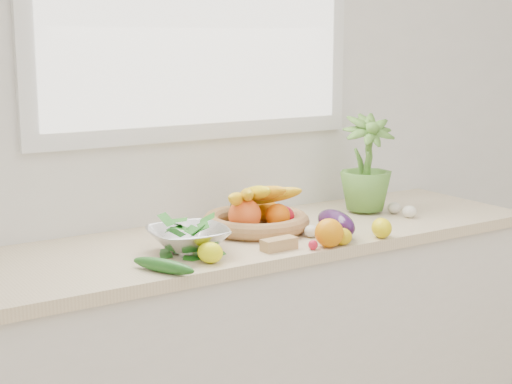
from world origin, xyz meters
TOP-DOWN VIEW (x-y plane):
  - back_wall at (0.00, 2.25)m, footprint 4.50×0.02m
  - counter_cabinet at (0.00, 1.95)m, footprint 2.20×0.58m
  - countertop at (0.00, 1.95)m, footprint 2.24×0.62m
  - orange_loose at (0.16, 1.67)m, footprint 0.11×0.11m
  - lemon_a at (-0.25, 1.72)m, footprint 0.10×0.10m
  - lemon_b at (0.39, 1.67)m, footprint 0.10×0.11m
  - lemon_c at (0.22, 1.67)m, footprint 0.08×0.09m
  - apple at (0.18, 1.95)m, footprint 0.08×0.08m
  - ginger at (0.01, 1.73)m, footprint 0.12×0.05m
  - garlic_a at (0.68, 1.84)m, footprint 0.07×0.07m
  - garlic_b at (0.68, 1.92)m, footprint 0.06×0.06m
  - garlic_c at (0.19, 1.80)m, footprint 0.06×0.06m
  - eggplant at (0.27, 1.77)m, footprint 0.12×0.23m
  - cucumber at (-0.41, 1.71)m, footprint 0.13×0.22m
  - radish at (0.10, 1.67)m, footprint 0.03×0.03m
  - potted_herb at (0.60, 2.01)m, footprint 0.26×0.26m
  - fruit_basket at (0.08, 1.99)m, footprint 0.43×0.43m
  - colander_with_spinach at (-0.25, 1.85)m, footprint 0.27×0.27m

SIDE VIEW (x-z plane):
  - counter_cabinet at x=0.00m, z-range 0.00..0.86m
  - countertop at x=0.00m, z-range 0.86..0.90m
  - radish at x=0.10m, z-range 0.90..0.93m
  - ginger at x=0.01m, z-range 0.90..0.94m
  - cucumber at x=-0.41m, z-range 0.90..0.94m
  - garlic_c at x=0.19m, z-range 0.90..0.94m
  - garlic_b at x=0.68m, z-range 0.90..0.94m
  - garlic_a at x=0.68m, z-range 0.90..0.95m
  - lemon_c at x=0.22m, z-range 0.90..0.96m
  - lemon_a at x=-0.25m, z-range 0.90..0.96m
  - lemon_b at x=0.39m, z-range 0.90..0.97m
  - apple at x=0.18m, z-range 0.90..0.98m
  - eggplant at x=0.27m, z-range 0.90..0.99m
  - orange_loose at x=0.16m, z-range 0.90..0.99m
  - fruit_basket at x=0.08m, z-range 0.86..1.05m
  - colander_with_spinach at x=-0.25m, z-range 0.90..1.03m
  - potted_herb at x=0.60m, z-range 0.91..1.28m
  - back_wall at x=0.00m, z-range 0.00..2.70m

